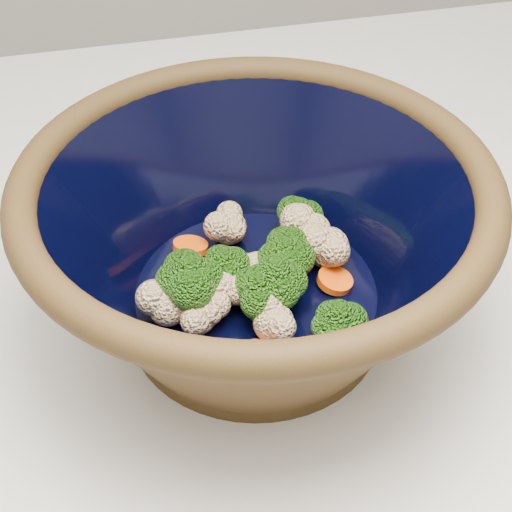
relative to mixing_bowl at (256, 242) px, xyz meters
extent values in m
cylinder|color=black|center=(0.00, 0.00, -0.08)|extent=(0.20, 0.20, 0.01)
torus|color=black|center=(0.00, 0.00, 0.05)|extent=(0.34, 0.34, 0.02)
cylinder|color=black|center=(0.00, 0.00, -0.05)|extent=(0.19, 0.19, 0.00)
cylinder|color=#608442|center=(0.04, -0.07, -0.04)|extent=(0.01, 0.01, 0.02)
ellipsoid|color=#347015|center=(0.04, -0.07, -0.02)|extent=(0.04, 0.04, 0.03)
cylinder|color=#608442|center=(0.01, -0.02, -0.04)|extent=(0.01, 0.01, 0.02)
ellipsoid|color=#347015|center=(0.01, -0.02, -0.01)|extent=(0.04, 0.04, 0.04)
cylinder|color=#608442|center=(-0.05, -0.01, -0.04)|extent=(0.01, 0.01, 0.02)
ellipsoid|color=#347015|center=(-0.05, -0.01, -0.01)|extent=(0.05, 0.05, 0.04)
cylinder|color=#608442|center=(-0.02, 0.00, -0.04)|extent=(0.01, 0.01, 0.02)
ellipsoid|color=#347015|center=(-0.02, 0.00, -0.02)|extent=(0.04, 0.04, 0.03)
cylinder|color=#608442|center=(-0.01, -0.03, -0.04)|extent=(0.01, 0.01, 0.02)
ellipsoid|color=#347015|center=(-0.01, -0.03, -0.02)|extent=(0.04, 0.04, 0.03)
cylinder|color=#608442|center=(0.05, 0.05, -0.04)|extent=(0.01, 0.01, 0.02)
ellipsoid|color=#347015|center=(0.05, 0.05, -0.02)|extent=(0.03, 0.03, 0.03)
cylinder|color=#608442|center=(0.02, 0.00, -0.04)|extent=(0.01, 0.01, 0.02)
ellipsoid|color=#347015|center=(0.02, 0.00, -0.02)|extent=(0.04, 0.04, 0.03)
cylinder|color=#608442|center=(0.03, 0.01, -0.04)|extent=(0.01, 0.01, 0.02)
ellipsoid|color=#347015|center=(0.03, 0.01, -0.02)|extent=(0.04, 0.04, 0.03)
sphere|color=beige|center=(-0.04, -0.02, -0.03)|extent=(0.03, 0.03, 0.03)
sphere|color=beige|center=(-0.01, 0.06, -0.03)|extent=(0.03, 0.03, 0.03)
sphere|color=beige|center=(-0.07, -0.02, -0.03)|extent=(0.03, 0.03, 0.03)
sphere|color=beige|center=(0.06, 0.04, -0.03)|extent=(0.03, 0.03, 0.03)
sphere|color=beige|center=(-0.05, -0.03, -0.04)|extent=(0.03, 0.03, 0.03)
sphere|color=beige|center=(-0.02, -0.01, -0.03)|extent=(0.03, 0.03, 0.03)
sphere|color=beige|center=(0.00, -0.05, -0.03)|extent=(0.03, 0.03, 0.03)
sphere|color=beige|center=(-0.01, 0.01, -0.03)|extent=(0.03, 0.03, 0.03)
sphere|color=beige|center=(0.06, 0.01, -0.03)|extent=(0.03, 0.03, 0.03)
sphere|color=beige|center=(0.00, 0.00, -0.04)|extent=(0.03, 0.03, 0.03)
cylinder|color=#FF520B|center=(-0.01, -0.07, -0.04)|extent=(0.03, 0.03, 0.01)
cylinder|color=#FF520B|center=(-0.05, -0.02, -0.04)|extent=(0.03, 0.03, 0.01)
cylinder|color=#FF520B|center=(0.00, 0.00, -0.04)|extent=(0.03, 0.03, 0.01)
cylinder|color=#FF520B|center=(0.00, 0.01, -0.04)|extent=(0.03, 0.03, 0.01)
cylinder|color=#FF520B|center=(-0.04, 0.06, -0.04)|extent=(0.03, 0.03, 0.01)
cylinder|color=#FF520B|center=(0.01, 0.00, -0.04)|extent=(0.03, 0.03, 0.01)
cylinder|color=#FF520B|center=(0.01, 0.02, -0.04)|extent=(0.03, 0.03, 0.01)
cylinder|color=#FF520B|center=(0.06, -0.01, -0.04)|extent=(0.03, 0.03, 0.01)
camera|label=1|loc=(-0.10, -0.38, 0.35)|focal=50.00mm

